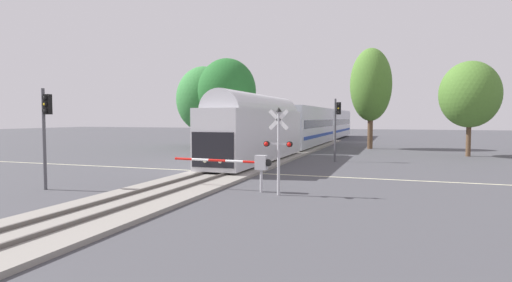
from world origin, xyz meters
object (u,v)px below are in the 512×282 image
at_px(traffic_signal_far_side, 337,119).
at_px(maple_right_background, 470,94).
at_px(commuter_train, 310,125).
at_px(pine_left_background, 204,99).
at_px(elm_centre_background, 371,85).
at_px(traffic_signal_near_left, 46,122).
at_px(oak_behind_train, 227,91).
at_px(crossing_signal_mast, 278,142).
at_px(crossing_gate_near, 251,163).

distance_m(traffic_signal_far_side, maple_right_background, 14.28).
height_order(traffic_signal_far_side, maple_right_background, maple_right_background).
bearing_deg(maple_right_background, traffic_signal_far_side, -141.57).
height_order(commuter_train, maple_right_background, maple_right_background).
xyz_separation_m(maple_right_background, pine_left_background, (-29.63, 4.50, 0.19)).
relative_size(maple_right_background, pine_left_background, 0.88).
bearing_deg(elm_centre_background, traffic_signal_far_side, -96.24).
xyz_separation_m(traffic_signal_far_side, pine_left_background, (-18.59, 13.26, 2.50)).
xyz_separation_m(traffic_signal_near_left, elm_centre_background, (13.57, 33.80, 4.01)).
bearing_deg(traffic_signal_near_left, oak_behind_train, 93.13).
distance_m(pine_left_background, elm_centre_background, 20.49).
bearing_deg(traffic_signal_far_side, crossing_signal_mast, -91.77).
height_order(crossing_signal_mast, pine_left_background, pine_left_background).
relative_size(commuter_train, maple_right_background, 6.95).
relative_size(commuter_train, traffic_signal_near_left, 12.17).
relative_size(crossing_gate_near, crossing_signal_mast, 1.29).
distance_m(traffic_signal_near_left, maple_right_background, 35.44).
relative_size(traffic_signal_far_side, pine_left_background, 0.51).
bearing_deg(elm_centre_background, traffic_signal_near_left, -111.88).
distance_m(crossing_signal_mast, maple_right_background, 27.33).
bearing_deg(commuter_train, oak_behind_train, -129.89).
bearing_deg(traffic_signal_far_side, pine_left_background, 144.50).
xyz_separation_m(crossing_gate_near, crossing_signal_mast, (1.54, -0.52, 1.12)).
height_order(oak_behind_train, pine_left_background, oak_behind_train).
height_order(crossing_gate_near, crossing_signal_mast, crossing_signal_mast).
distance_m(maple_right_background, elm_centre_background, 11.70).
xyz_separation_m(commuter_train, elm_centre_background, (7.50, -1.71, 4.70)).
relative_size(crossing_gate_near, elm_centre_background, 0.45).
xyz_separation_m(crossing_signal_mast, maple_right_background, (11.53, 24.56, 3.29)).
relative_size(pine_left_background, elm_centre_background, 0.87).
distance_m(commuter_train, elm_centre_background, 9.01).
height_order(commuter_train, crossing_gate_near, commuter_train).
height_order(traffic_signal_far_side, pine_left_background, pine_left_background).
height_order(traffic_signal_near_left, maple_right_background, maple_right_background).
bearing_deg(pine_left_background, maple_right_background, -8.64).
bearing_deg(traffic_signal_far_side, elm_centre_background, 83.76).
relative_size(crossing_gate_near, traffic_signal_far_side, 1.02).
bearing_deg(oak_behind_train, pine_left_background, 136.92).
height_order(maple_right_background, pine_left_background, pine_left_background).
bearing_deg(traffic_signal_far_side, commuter_train, 108.47).
bearing_deg(maple_right_background, crossing_gate_near, -118.53).
xyz_separation_m(commuter_train, crossing_gate_near, (3.76, -32.61, -1.34)).
height_order(traffic_signal_near_left, pine_left_background, pine_left_background).
bearing_deg(traffic_signal_far_side, traffic_signal_near_left, -123.13).
xyz_separation_m(traffic_signal_near_left, maple_right_background, (22.90, 26.94, 2.38)).
height_order(crossing_signal_mast, traffic_signal_far_side, traffic_signal_far_side).
height_order(pine_left_background, elm_centre_background, elm_centre_background).
distance_m(oak_behind_train, elm_centre_background, 16.72).
height_order(commuter_train, pine_left_background, pine_left_background).
xyz_separation_m(commuter_train, traffic_signal_near_left, (-6.08, -35.51, 0.68)).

